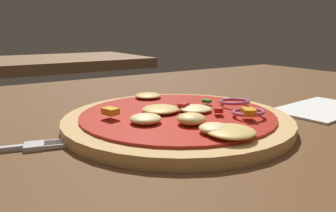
{
  "coord_description": "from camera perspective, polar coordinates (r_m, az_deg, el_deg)",
  "views": [
    {
      "loc": [
        -0.26,
        -0.31,
        0.15
      ],
      "look_at": [
        -0.05,
        0.01,
        0.06
      ],
      "focal_mm": 35.0,
      "sensor_mm": 36.0,
      "label": 1
    }
  ],
  "objects": [
    {
      "name": "background_table",
      "position": [
        1.4,
        -22.65,
        6.79
      ],
      "size": [
        0.87,
        0.46,
        0.04
      ],
      "color": "brown",
      "rests_on": "ground"
    },
    {
      "name": "napkin",
      "position": [
        0.51,
        25.16,
        -0.45
      ],
      "size": [
        0.15,
        0.1,
        0.0
      ],
      "color": "white",
      "rests_on": "dining_table"
    },
    {
      "name": "pizza",
      "position": [
        0.39,
        1.81,
        -2.29
      ],
      "size": [
        0.27,
        0.27,
        0.03
      ],
      "color": "tan",
      "rests_on": "dining_table"
    },
    {
      "name": "dining_table",
      "position": [
        0.43,
        6.4,
        -4.77
      ],
      "size": [
        1.2,
        0.84,
        0.04
      ],
      "color": "brown",
      "rests_on": "ground"
    }
  ]
}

